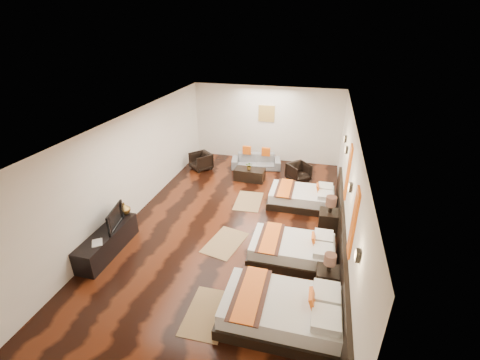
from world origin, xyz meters
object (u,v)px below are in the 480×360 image
(nightstand_a, at_px, (327,277))
(table_plant, at_px, (249,166))
(bed_mid, at_px, (293,250))
(figurine, at_px, (124,208))
(bed_near, at_px, (283,311))
(armchair_right, at_px, (299,172))
(nightstand_b, at_px, (329,219))
(tv_console, at_px, (107,242))
(coffee_table, at_px, (250,175))
(book, at_px, (92,244))
(armchair_left, at_px, (201,161))
(tv, at_px, (112,218))
(sofa, at_px, (256,161))
(bed_far, at_px, (302,197))

(nightstand_a, relative_size, table_plant, 3.33)
(bed_mid, height_order, table_plant, bed_mid)
(nightstand_a, xyz_separation_m, figurine, (-4.94, 0.78, 0.40))
(bed_near, bearing_deg, armchair_right, 92.54)
(bed_mid, distance_m, nightstand_b, 1.55)
(tv_console, bearing_deg, coffee_table, 62.92)
(nightstand_b, distance_m, coffee_table, 3.55)
(book, xyz_separation_m, armchair_left, (0.43, 5.49, -0.25))
(bed_mid, distance_m, armchair_right, 4.14)
(nightstand_a, distance_m, tv, 4.92)
(tv_console, distance_m, tv, 0.58)
(tv, height_order, coffee_table, tv)
(nightstand_a, height_order, sofa, nightstand_a)
(bed_mid, xyz_separation_m, figurine, (-4.19, 0.00, 0.45))
(nightstand_b, bearing_deg, figurine, -164.78)
(armchair_left, height_order, table_plant, table_plant)
(bed_far, distance_m, figurine, 4.91)
(bed_near, xyz_separation_m, bed_mid, (-0.00, 1.81, -0.03))
(tv_console, xyz_separation_m, armchair_left, (0.43, 5.01, 0.04))
(figurine, bearing_deg, nightstand_a, -8.98)
(book, relative_size, figurine, 0.93)
(sofa, xyz_separation_m, armchair_left, (-1.91, -0.61, 0.05))
(nightstand_a, distance_m, armchair_right, 5.01)
(table_plant, bearing_deg, tv_console, -117.14)
(armchair_right, bearing_deg, table_plant, 151.02)
(sofa, height_order, armchair_right, armchair_right)
(book, relative_size, table_plant, 1.10)
(coffee_table, bearing_deg, table_plant, -107.23)
(nightstand_a, relative_size, book, 3.01)
(coffee_table, xyz_separation_m, table_plant, (-0.01, -0.03, 0.33))
(bed_near, height_order, tv_console, bed_near)
(sofa, xyz_separation_m, armchair_right, (1.60, -0.67, 0.05))
(bed_near, height_order, bed_mid, bed_near)
(nightstand_a, bearing_deg, figurine, 171.02)
(bed_near, distance_m, coffee_table, 5.87)
(book, height_order, figurine, figurine)
(figurine, relative_size, armchair_left, 0.45)
(bed_mid, bearing_deg, figurine, 179.98)
(armchair_right, bearing_deg, figurine, -176.79)
(book, bearing_deg, armchair_left, 85.55)
(bed_mid, bearing_deg, bed_near, -89.90)
(bed_far, height_order, nightstand_b, nightstand_b)
(bed_mid, xyz_separation_m, tv, (-4.14, -0.57, 0.55))
(armchair_right, bearing_deg, nightstand_a, -121.55)
(book, xyz_separation_m, sofa, (2.34, 6.09, -0.31))
(bed_far, relative_size, tv, 2.22)
(nightstand_a, bearing_deg, bed_mid, 133.92)
(tv, bearing_deg, book, 164.18)
(nightstand_b, xyz_separation_m, figurine, (-4.95, -1.35, 0.36))
(coffee_table, bearing_deg, armchair_right, 13.29)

